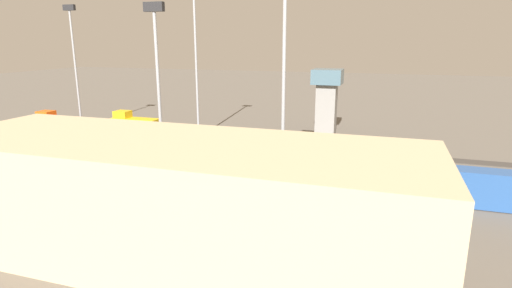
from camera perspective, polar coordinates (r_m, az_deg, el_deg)
name	(u,v)px	position (r m, az deg, el deg)	size (l,w,h in m)	color
ground_plane	(225,158)	(69.35, -4.34, -1.99)	(400.00, 400.00, 0.00)	#60594F
track_bed_0	(245,144)	(78.35, -1.60, -0.01)	(140.00, 2.80, 0.12)	#3D3833
track_bed_1	(235,151)	(73.81, -2.89, -0.91)	(140.00, 2.80, 0.12)	#3D3833
track_bed_2	(225,158)	(69.33, -4.34, -1.94)	(140.00, 2.80, 0.12)	#3D3833
track_bed_3	(213,166)	(64.92, -6.00, -3.10)	(140.00, 2.80, 0.12)	#3D3833
track_bed_4	(199,176)	(60.61, -7.90, -4.42)	(140.00, 2.80, 0.12)	#3D3833
train_on_track_0	(135,126)	(88.77, -16.57, 2.48)	(10.00, 3.00, 5.00)	gold
train_on_track_1	(58,126)	(94.43, -25.90, 2.31)	(10.00, 3.00, 5.00)	#D85914
train_on_track_4	(164,159)	(62.68, -12.76, -2.10)	(114.80, 3.06, 4.40)	#285193
light_mast_0	(74,51)	(99.37, -24.07, 11.73)	(2.80, 0.70, 26.74)	#9EA0A5
light_mast_1	(157,69)	(57.05, -13.58, 10.16)	(2.80, 0.70, 24.13)	#9EA0A5
light_mast_2	(195,34)	(82.53, -8.48, 14.89)	(2.80, 0.70, 33.06)	#9EA0A5
light_mast_3	(284,45)	(49.47, 3.96, 13.59)	(2.80, 0.70, 29.86)	#9EA0A5
maintenance_shed	(176,200)	(37.73, -11.13, -7.61)	(44.65, 14.66, 10.84)	tan
control_tower	(327,97)	(86.69, 9.83, 6.50)	(6.00, 6.00, 13.66)	gray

